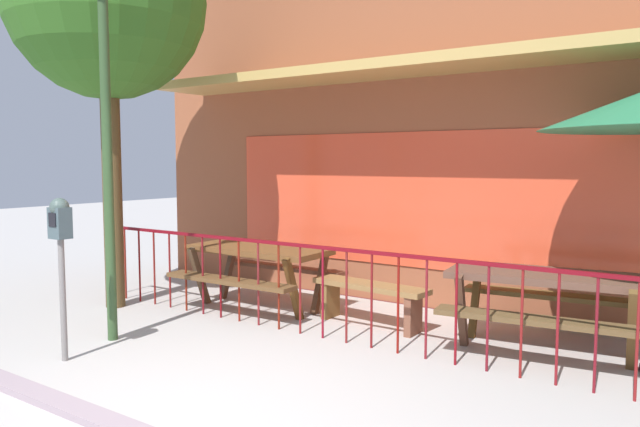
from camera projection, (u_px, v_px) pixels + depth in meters
ground at (183, 419)px, 4.32m from camera, size 40.00×40.00×0.00m
pub_storefront at (435, 76)px, 7.54m from camera, size 8.99×1.47×5.82m
patio_fence_front at (347, 278)px, 6.06m from camera, size 7.58×0.04×0.97m
picnic_table_left at (258, 260)px, 7.50m from camera, size 1.83×1.40×0.79m
picnic_table_right at (546, 290)px, 5.77m from camera, size 1.95×1.57×0.79m
patio_bench at (370, 294)px, 6.73m from camera, size 1.42×0.43×0.48m
parking_meter_near at (60, 235)px, 5.47m from camera, size 0.18×0.17×1.51m
street_tree at (107, 2)px, 7.32m from camera, size 2.39×2.39×4.98m
street_lamp at (106, 101)px, 6.02m from camera, size 0.28×0.28×3.69m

